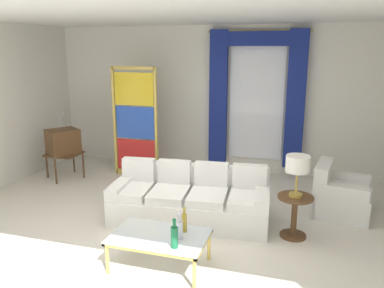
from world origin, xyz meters
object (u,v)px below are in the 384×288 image
object	(u,v)px
bottle_blue_decanter	(174,236)
bottle_crystal_tall	(179,228)
stained_glass_divider	(135,125)
coffee_table	(160,238)
armchair_white	(338,196)
table_lamp_brass	(298,166)
bottle_amber_squat	(184,222)
vintage_tv	(63,143)
peacock_figurine	(151,172)
couch_white_long	(191,200)
round_side_table	(294,213)

from	to	relation	value
bottle_blue_decanter	bottle_crystal_tall	xyz separation A→B (m)	(-0.01, 0.21, -0.01)
bottle_blue_decanter	stained_glass_divider	world-z (taller)	stained_glass_divider
coffee_table	armchair_white	world-z (taller)	armchair_white
coffee_table	table_lamp_brass	bearing A→B (deg)	39.77
bottle_amber_squat	bottle_blue_decanter	bearing A→B (deg)	-88.14
vintage_tv	table_lamp_brass	xyz separation A→B (m)	(4.50, -1.22, 0.30)
peacock_figurine	coffee_table	bearing A→B (deg)	-65.22
couch_white_long	bottle_crystal_tall	bearing A→B (deg)	-78.18
couch_white_long	table_lamp_brass	size ratio (longest dim) A/B	4.23
coffee_table	peacock_figurine	distance (m)	2.95
peacock_figurine	couch_white_long	bearing A→B (deg)	-47.27
couch_white_long	peacock_figurine	world-z (taller)	couch_white_long
coffee_table	bottle_crystal_tall	bearing A→B (deg)	-0.85
bottle_crystal_tall	bottle_amber_squat	world-z (taller)	bottle_crystal_tall
vintage_tv	round_side_table	xyz separation A→B (m)	(4.50, -1.22, -0.37)
round_side_table	table_lamp_brass	bearing A→B (deg)	0.00
coffee_table	bottle_crystal_tall	size ratio (longest dim) A/B	3.55
coffee_table	bottle_blue_decanter	size ratio (longest dim) A/B	3.23
vintage_tv	peacock_figurine	xyz separation A→B (m)	(1.77, 0.21, -0.51)
vintage_tv	round_side_table	distance (m)	4.68
peacock_figurine	bottle_amber_squat	bearing A→B (deg)	-59.28
armchair_white	round_side_table	world-z (taller)	armchair_white
bottle_blue_decanter	armchair_white	size ratio (longest dim) A/B	0.37
coffee_table	bottle_amber_squat	world-z (taller)	bottle_amber_squat
couch_white_long	armchair_white	size ratio (longest dim) A/B	2.59
stained_glass_divider	round_side_table	bearing A→B (deg)	-29.22
couch_white_long	peacock_figurine	bearing A→B (deg)	132.73
armchair_white	coffee_table	bearing A→B (deg)	-133.63
coffee_table	round_side_table	size ratio (longest dim) A/B	1.89
coffee_table	vintage_tv	distance (m)	3.90
round_side_table	table_lamp_brass	xyz separation A→B (m)	(0.00, 0.00, 0.67)
round_side_table	table_lamp_brass	world-z (taller)	table_lamp_brass
bottle_amber_squat	couch_white_long	bearing A→B (deg)	103.61
bottle_blue_decanter	peacock_figurine	size ratio (longest dim) A/B	0.58
vintage_tv	table_lamp_brass	world-z (taller)	vintage_tv
coffee_table	vintage_tv	xyz separation A→B (m)	(-3.01, 2.46, 0.35)
round_side_table	coffee_table	bearing A→B (deg)	-140.23
couch_white_long	bottle_crystal_tall	xyz separation A→B (m)	(0.29, -1.39, 0.23)
bottle_crystal_tall	armchair_white	world-z (taller)	armchair_white
armchair_white	stained_glass_divider	xyz separation A→B (m)	(-3.83, 0.80, 0.77)
coffee_table	bottle_amber_squat	size ratio (longest dim) A/B	3.58
couch_white_long	table_lamp_brass	xyz separation A→B (m)	(1.53, -0.14, 0.72)
bottle_crystal_tall	round_side_table	distance (m)	1.77
bottle_amber_squat	table_lamp_brass	world-z (taller)	table_lamp_brass
bottle_amber_squat	vintage_tv	xyz separation A→B (m)	(-3.26, 2.29, 0.19)
bottle_blue_decanter	table_lamp_brass	xyz separation A→B (m)	(1.23, 1.46, 0.48)
bottle_blue_decanter	armchair_white	xyz separation A→B (m)	(1.86, 2.45, -0.26)
couch_white_long	armchair_white	bearing A→B (deg)	21.35
couch_white_long	vintage_tv	world-z (taller)	vintage_tv
stained_glass_divider	peacock_figurine	xyz separation A→B (m)	(0.47, -0.35, -0.84)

